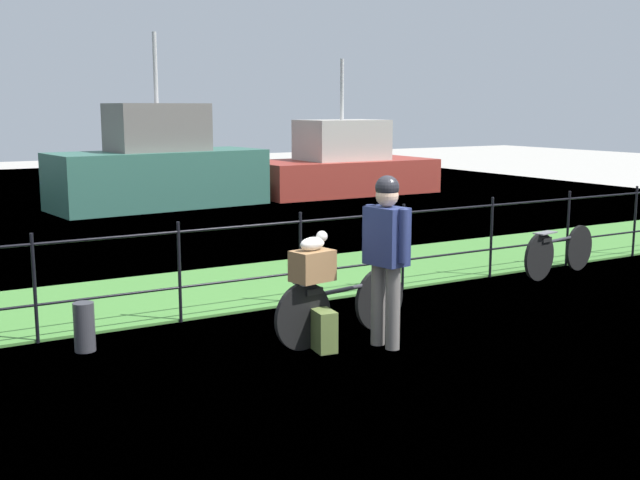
% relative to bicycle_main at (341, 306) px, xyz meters
% --- Properties ---
extents(ground_plane, '(60.00, 60.00, 0.00)m').
position_rel_bicycle_main_xyz_m(ground_plane, '(0.34, -0.72, -0.35)').
color(ground_plane, '#B2ADA3').
extents(grass_strip, '(27.00, 2.40, 0.03)m').
position_rel_bicycle_main_xyz_m(grass_strip, '(0.34, 2.65, -0.34)').
color(grass_strip, '#478438').
rests_on(grass_strip, ground).
extents(harbor_water, '(30.00, 30.00, 0.00)m').
position_rel_bicycle_main_xyz_m(harbor_water, '(0.34, 9.96, -0.35)').
color(harbor_water, '#426684').
rests_on(harbor_water, ground).
extents(iron_fence, '(18.04, 0.04, 1.11)m').
position_rel_bicycle_main_xyz_m(iron_fence, '(0.34, 1.44, 0.29)').
color(iron_fence, black).
rests_on(iron_fence, ground).
extents(bicycle_main, '(1.69, 0.35, 0.66)m').
position_rel_bicycle_main_xyz_m(bicycle_main, '(0.00, 0.00, 0.00)').
color(bicycle_main, black).
rests_on(bicycle_main, ground).
extents(wooden_crate, '(0.43, 0.33, 0.30)m').
position_rel_bicycle_main_xyz_m(wooden_crate, '(-0.38, -0.07, 0.46)').
color(wooden_crate, olive).
rests_on(wooden_crate, bicycle_main).
extents(terrier_dog, '(0.32, 0.19, 0.18)m').
position_rel_bicycle_main_xyz_m(terrier_dog, '(-0.35, -0.06, 0.69)').
color(terrier_dog, silver).
rests_on(terrier_dog, wooden_crate).
extents(cyclist_person, '(0.33, 0.53, 1.68)m').
position_rel_bicycle_main_xyz_m(cyclist_person, '(0.25, -0.41, 0.65)').
color(cyclist_person, slate).
rests_on(cyclist_person, ground).
extents(backpack_on_paving, '(0.22, 0.30, 0.40)m').
position_rel_bicycle_main_xyz_m(backpack_on_paving, '(-0.34, -0.22, -0.15)').
color(backpack_on_paving, olive).
rests_on(backpack_on_paving, ground).
extents(mooring_bollard, '(0.20, 0.20, 0.48)m').
position_rel_bicycle_main_xyz_m(mooring_bollard, '(-2.32, 0.94, -0.11)').
color(mooring_bollard, '#38383D').
rests_on(mooring_bollard, ground).
extents(bicycle_parked, '(1.65, 0.38, 0.65)m').
position_rel_bicycle_main_xyz_m(bicycle_parked, '(4.23, 1.04, -0.01)').
color(bicycle_parked, black).
rests_on(bicycle_parked, ground).
extents(moored_boat_near, '(5.01, 2.33, 3.58)m').
position_rel_bicycle_main_xyz_m(moored_boat_near, '(7.22, 11.45, 0.37)').
color(moored_boat_near, '#9E3328').
rests_on(moored_boat_near, ground).
extents(moored_boat_far, '(5.10, 2.38, 4.00)m').
position_rel_bicycle_main_xyz_m(moored_boat_far, '(1.98, 11.13, 0.55)').
color(moored_boat_far, '#336656').
rests_on(moored_boat_far, ground).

